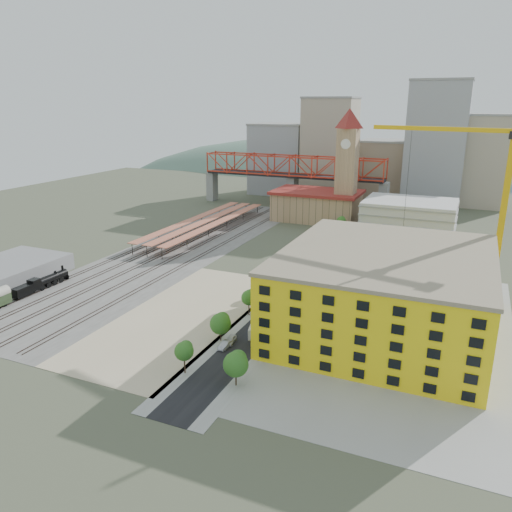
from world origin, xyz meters
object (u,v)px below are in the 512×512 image
at_px(site_trailer_c, 276,308).
at_px(tower_crane, 493,181).
at_px(site_trailer_d, 295,289).
at_px(locomotive, 43,283).
at_px(clock_tower, 347,156).
at_px(site_trailer_b, 273,310).
at_px(site_trailer_a, 257,327).
at_px(car_0, 231,340).
at_px(construction_building, 385,291).

bearing_deg(site_trailer_c, tower_crane, 34.18).
height_order(site_trailer_c, site_trailer_d, site_trailer_c).
distance_m(locomotive, tower_crane, 122.57).
xyz_separation_m(tower_crane, site_trailer_c, (-45.86, -29.33, -30.32)).
bearing_deg(clock_tower, site_trailer_b, -85.56).
bearing_deg(site_trailer_c, site_trailer_a, -88.42).
height_order(locomotive, car_0, locomotive).
bearing_deg(tower_crane, construction_building, -124.66).
xyz_separation_m(site_trailer_b, site_trailer_d, (0.00, 16.28, -0.18)).
relative_size(site_trailer_a, site_trailer_c, 1.00).
xyz_separation_m(locomotive, site_trailer_c, (66.00, 10.98, -0.60)).
distance_m(site_trailer_c, car_0, 19.76).
distance_m(locomotive, site_trailer_b, 66.56).
bearing_deg(clock_tower, site_trailer_a, -85.95).
bearing_deg(site_trailer_d, tower_crane, 32.56).
xyz_separation_m(clock_tower, car_0, (5.00, -120.13, -27.94)).
bearing_deg(site_trailer_a, clock_tower, 79.22).
height_order(tower_crane, site_trailer_a, tower_crane).
bearing_deg(tower_crane, clock_tower, 127.08).
xyz_separation_m(site_trailer_b, site_trailer_c, (0.00, 2.35, -0.17)).
relative_size(site_trailer_c, site_trailer_d, 1.01).
relative_size(tower_crane, car_0, 11.55).
distance_m(tower_crane, site_trailer_c, 62.32).
bearing_deg(site_trailer_c, car_0, -97.16).
distance_m(clock_tower, locomotive, 128.59).
bearing_deg(site_trailer_d, car_0, -81.13).
height_order(construction_building, car_0, construction_building).
height_order(tower_crane, car_0, tower_crane).
distance_m(site_trailer_b, site_trailer_c, 2.36).
bearing_deg(tower_crane, site_trailer_b, -145.36).
xyz_separation_m(tower_crane, car_0, (-48.86, -48.86, -30.83)).
bearing_deg(clock_tower, locomotive, -117.47).
bearing_deg(clock_tower, car_0, -87.62).
xyz_separation_m(construction_building, site_trailer_a, (-26.00, -12.87, -8.15)).
distance_m(clock_tower, site_trailer_c, 104.58).
xyz_separation_m(site_trailer_a, car_0, (-3.00, -7.27, -0.51)).
bearing_deg(site_trailer_b, site_trailer_a, -81.12).
bearing_deg(site_trailer_a, site_trailer_b, 75.16).
bearing_deg(site_trailer_d, clock_tower, 109.27).
xyz_separation_m(locomotive, site_trailer_b, (66.00, 8.63, -0.43)).
height_order(tower_crane, site_trailer_b, tower_crane).
bearing_deg(car_0, site_trailer_c, 71.92).
distance_m(tower_crane, car_0, 75.67).
bearing_deg(construction_building, site_trailer_b, -173.51).
relative_size(site_trailer_a, site_trailer_b, 0.88).
height_order(construction_building, tower_crane, tower_crane).
relative_size(construction_building, site_trailer_a, 5.48).
xyz_separation_m(construction_building, tower_crane, (19.86, 28.73, 22.17)).
bearing_deg(construction_building, site_trailer_a, -153.67).
relative_size(tower_crane, site_trailer_b, 4.90).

